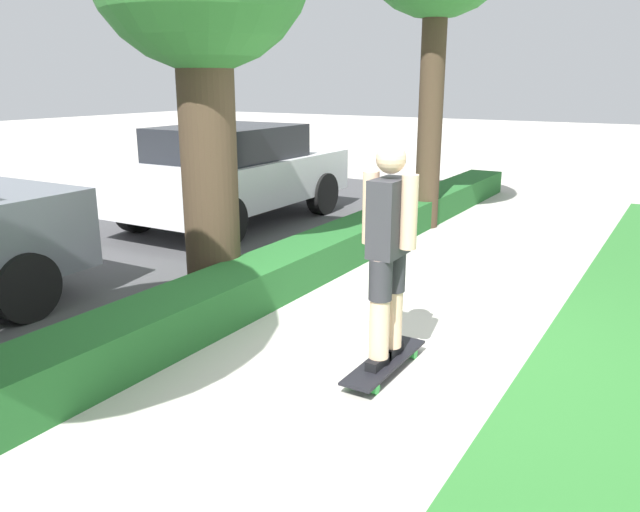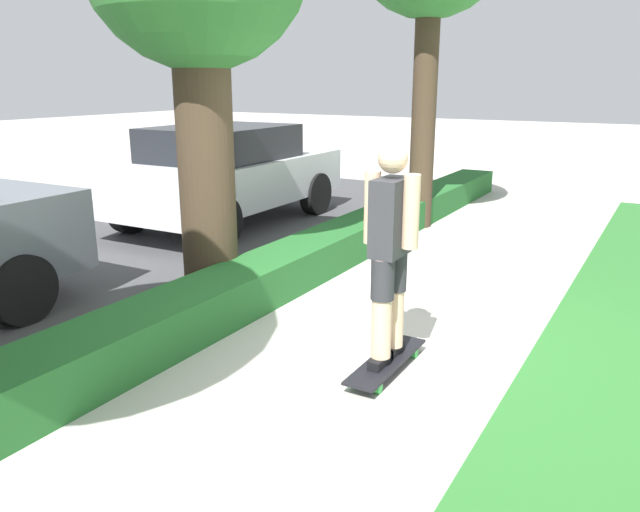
# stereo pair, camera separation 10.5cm
# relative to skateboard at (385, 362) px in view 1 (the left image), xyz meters

# --- Properties ---
(ground_plane) EXTENTS (60.00, 60.00, 0.00)m
(ground_plane) POSITION_rel_skateboard_xyz_m (0.48, 0.14, -0.08)
(ground_plane) COLOR #BCB7AD
(street_asphalt) EXTENTS (15.38, 5.00, 0.01)m
(street_asphalt) POSITION_rel_skateboard_xyz_m (0.48, 4.34, -0.08)
(street_asphalt) COLOR #474749
(street_asphalt) RESTS_ON ground_plane
(hedge_row) EXTENTS (15.38, 0.60, 0.40)m
(hedge_row) POSITION_rel_skateboard_xyz_m (0.48, 1.74, 0.12)
(hedge_row) COLOR #236028
(hedge_row) RESTS_ON ground_plane
(skateboard) EXTENTS (0.98, 0.24, 0.10)m
(skateboard) POSITION_rel_skateboard_xyz_m (0.00, 0.00, 0.00)
(skateboard) COLOR black
(skateboard) RESTS_ON ground_plane
(skater_person) EXTENTS (0.48, 0.41, 1.59)m
(skater_person) POSITION_rel_skateboard_xyz_m (0.00, 0.00, 0.87)
(skater_person) COLOR black
(skater_person) RESTS_ON skateboard
(parked_car_middle) EXTENTS (3.93, 1.85, 1.45)m
(parked_car_middle) POSITION_rel_skateboard_xyz_m (3.39, 4.15, 0.69)
(parked_car_middle) COLOR silver
(parked_car_middle) RESTS_ON ground_plane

